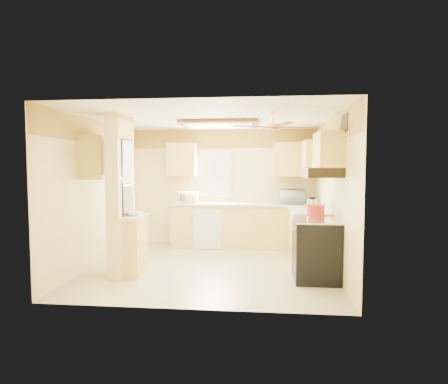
# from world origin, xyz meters

# --- Properties ---
(floor) EXTENTS (4.00, 4.00, 0.00)m
(floor) POSITION_xyz_m (0.00, 0.00, 0.00)
(floor) COLOR #CAB88C
(floor) RESTS_ON ground
(ceiling) EXTENTS (4.00, 4.00, 0.00)m
(ceiling) POSITION_xyz_m (0.00, 0.00, 2.50)
(ceiling) COLOR white
(ceiling) RESTS_ON wall_back
(wall_back) EXTENTS (4.00, 0.00, 4.00)m
(wall_back) POSITION_xyz_m (0.00, 1.90, 1.25)
(wall_back) COLOR #F3DE94
(wall_back) RESTS_ON floor
(wall_front) EXTENTS (4.00, 0.00, 4.00)m
(wall_front) POSITION_xyz_m (0.00, -1.90, 1.25)
(wall_front) COLOR #F3DE94
(wall_front) RESTS_ON floor
(wall_left) EXTENTS (0.00, 3.80, 3.80)m
(wall_left) POSITION_xyz_m (-2.00, 0.00, 1.25)
(wall_left) COLOR #F3DE94
(wall_left) RESTS_ON floor
(wall_right) EXTENTS (0.00, 3.80, 3.80)m
(wall_right) POSITION_xyz_m (2.00, 0.00, 1.25)
(wall_right) COLOR #F3DE94
(wall_right) RESTS_ON floor
(wallpaper_border) EXTENTS (4.00, 0.02, 0.40)m
(wallpaper_border) POSITION_xyz_m (0.00, 1.88, 2.30)
(wallpaper_border) COLOR #FFD44B
(wallpaper_border) RESTS_ON wall_back
(partition_column) EXTENTS (0.20, 0.70, 2.50)m
(partition_column) POSITION_xyz_m (-1.35, -0.55, 1.25)
(partition_column) COLOR #F3DE94
(partition_column) RESTS_ON floor
(partition_ledge) EXTENTS (0.25, 0.55, 0.90)m
(partition_ledge) POSITION_xyz_m (-1.13, -0.55, 0.45)
(partition_ledge) COLOR #F9D568
(partition_ledge) RESTS_ON floor
(ledge_top) EXTENTS (0.28, 0.58, 0.04)m
(ledge_top) POSITION_xyz_m (-1.13, -0.55, 0.92)
(ledge_top) COLOR white
(ledge_top) RESTS_ON partition_ledge
(lower_cabinets_back) EXTENTS (3.00, 0.60, 0.90)m
(lower_cabinets_back) POSITION_xyz_m (0.50, 1.60, 0.45)
(lower_cabinets_back) COLOR #F9D568
(lower_cabinets_back) RESTS_ON floor
(lower_cabinets_right) EXTENTS (0.60, 1.40, 0.90)m
(lower_cabinets_right) POSITION_xyz_m (1.70, 0.60, 0.45)
(lower_cabinets_right) COLOR #F9D568
(lower_cabinets_right) RESTS_ON floor
(countertop_back) EXTENTS (3.04, 0.64, 0.04)m
(countertop_back) POSITION_xyz_m (0.50, 1.59, 0.92)
(countertop_back) COLOR white
(countertop_back) RESTS_ON lower_cabinets_back
(countertop_right) EXTENTS (0.64, 1.44, 0.04)m
(countertop_right) POSITION_xyz_m (1.69, 0.60, 0.92)
(countertop_right) COLOR white
(countertop_right) RESTS_ON lower_cabinets_right
(dishwasher_panel) EXTENTS (0.58, 0.02, 0.80)m
(dishwasher_panel) POSITION_xyz_m (-0.25, 1.29, 0.43)
(dishwasher_panel) COLOR white
(dishwasher_panel) RESTS_ON lower_cabinets_back
(window) EXTENTS (0.92, 0.02, 1.02)m
(window) POSITION_xyz_m (-0.25, 1.89, 1.55)
(window) COLOR white
(window) RESTS_ON wall_back
(upper_cab_back_left) EXTENTS (0.60, 0.35, 0.70)m
(upper_cab_back_left) POSITION_xyz_m (-0.85, 1.72, 1.85)
(upper_cab_back_left) COLOR #F9D568
(upper_cab_back_left) RESTS_ON wall_back
(upper_cab_back_right) EXTENTS (0.90, 0.35, 0.70)m
(upper_cab_back_right) POSITION_xyz_m (1.55, 1.72, 1.85)
(upper_cab_back_right) COLOR #F9D568
(upper_cab_back_right) RESTS_ON wall_back
(upper_cab_right) EXTENTS (0.35, 1.00, 0.70)m
(upper_cab_right) POSITION_xyz_m (1.82, 1.25, 1.85)
(upper_cab_right) COLOR #F9D568
(upper_cab_right) RESTS_ON wall_right
(upper_cab_left_wall) EXTENTS (0.35, 0.75, 0.70)m
(upper_cab_left_wall) POSITION_xyz_m (-1.82, -0.25, 1.85)
(upper_cab_left_wall) COLOR #F9D568
(upper_cab_left_wall) RESTS_ON wall_left
(upper_cab_over_stove) EXTENTS (0.35, 0.76, 0.52)m
(upper_cab_over_stove) POSITION_xyz_m (1.82, -0.55, 1.95)
(upper_cab_over_stove) COLOR #F9D568
(upper_cab_over_stove) RESTS_ON wall_right
(stove) EXTENTS (0.68, 0.77, 0.92)m
(stove) POSITION_xyz_m (1.67, -0.55, 0.46)
(stove) COLOR black
(stove) RESTS_ON floor
(range_hood) EXTENTS (0.50, 0.76, 0.14)m
(range_hood) POSITION_xyz_m (1.74, -0.55, 1.62)
(range_hood) COLOR black
(range_hood) RESTS_ON upper_cab_over_stove
(poster_menu) EXTENTS (0.02, 0.42, 0.57)m
(poster_menu) POSITION_xyz_m (-1.24, -0.55, 1.85)
(poster_menu) COLOR black
(poster_menu) RESTS_ON partition_column
(poster_nashville) EXTENTS (0.02, 0.42, 0.57)m
(poster_nashville) POSITION_xyz_m (-1.24, -0.55, 1.20)
(poster_nashville) COLOR black
(poster_nashville) RESTS_ON partition_column
(ceiling_light_panel) EXTENTS (1.35, 0.95, 0.06)m
(ceiling_light_panel) POSITION_xyz_m (0.10, 0.50, 2.46)
(ceiling_light_panel) COLOR brown
(ceiling_light_panel) RESTS_ON ceiling
(ceiling_fan) EXTENTS (1.15, 1.15, 0.26)m
(ceiling_fan) POSITION_xyz_m (1.00, -0.70, 2.29)
(ceiling_fan) COLOR gold
(ceiling_fan) RESTS_ON ceiling
(vent_grate) EXTENTS (0.02, 0.40, 0.25)m
(vent_grate) POSITION_xyz_m (1.98, -0.90, 2.30)
(vent_grate) COLOR black
(vent_grate) RESTS_ON wall_right
(microwave) EXTENTS (0.53, 0.36, 0.29)m
(microwave) POSITION_xyz_m (1.49, 1.58, 1.08)
(microwave) COLOR white
(microwave) RESTS_ON countertop_back
(bowl) EXTENTS (0.28, 0.28, 0.06)m
(bowl) POSITION_xyz_m (-1.14, -0.55, 0.97)
(bowl) COLOR white
(bowl) RESTS_ON ledge_top
(dutch_oven) EXTENTS (0.29, 0.29, 0.20)m
(dutch_oven) POSITION_xyz_m (1.70, -0.28, 1.01)
(dutch_oven) COLOR red
(dutch_oven) RESTS_ON stove
(kettle) EXTENTS (0.17, 0.17, 0.25)m
(kettle) POSITION_xyz_m (1.70, 0.18, 1.06)
(kettle) COLOR silver
(kettle) RESTS_ON countertop_right
(dish_rack) EXTENTS (0.41, 0.31, 0.23)m
(dish_rack) POSITION_xyz_m (-0.69, 1.56, 1.02)
(dish_rack) COLOR #DDBE7F
(dish_rack) RESTS_ON countertop_back
(utensil_crock) EXTENTS (0.10, 0.10, 0.20)m
(utensil_crock) POSITION_xyz_m (-0.01, 1.68, 1.00)
(utensil_crock) COLOR white
(utensil_crock) RESTS_ON countertop_back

